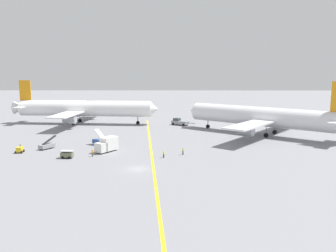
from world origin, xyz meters
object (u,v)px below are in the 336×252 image
Objects in this scene: gse_catering_truck_tall at (107,144)px; gse_baggage_cart_near_cluster at (67,154)px; airliner_at_gate_left at (84,109)px; ground_crew_wing_walker_right at (92,153)px; gse_stair_truck_yellow at (100,141)px; ground_crew_ramp_agent_by_cones at (183,151)px; gse_belt_loader_portside at (47,146)px; pushback_tug at (180,122)px; jet_bridge at (87,105)px; ground_crew_marshaller_foreground at (164,154)px; gse_gpu_cart_small at (20,149)px; airliner_being_pushed at (262,117)px.

gse_catering_truck_tall reaches higher than gse_baggage_cart_near_cluster.
ground_crew_wing_walker_right is (14.58, -49.69, -4.90)m from airliner_at_gate_left.
gse_catering_truck_tall is 8.44m from gse_stair_truck_yellow.
gse_belt_loader_portside is at bearing 170.31° from ground_crew_ramp_agent_by_cones.
ground_crew_wing_walker_right is (-2.41, -4.80, -0.95)m from gse_catering_truck_tall.
airliner_at_gate_left is at bearing 91.85° from gse_belt_loader_portside.
gse_stair_truck_yellow reaches higher than ground_crew_wing_walker_right.
pushback_tug is 53.35m from jet_bridge.
gse_gpu_cart_small is at bearing 172.79° from ground_crew_marshaller_foreground.
pushback_tug is 5.46× the size of ground_crew_wing_walker_right.
pushback_tug reaches higher than gse_gpu_cart_small.
gse_baggage_cart_near_cluster is at bearing -172.41° from ground_crew_ramp_agent_by_cones.
ground_crew_marshaller_foreground is (-29.41, -28.94, -4.69)m from airliner_being_pushed.
ground_crew_marshaller_foreground is 0.09× the size of jet_bridge.
airliner_at_gate_left is 6.46× the size of pushback_tug.
airliner_being_pushed is 16.13× the size of gse_baggage_cart_near_cluster.
airliner_being_pushed is 28.12× the size of ground_crew_marshaller_foreground.
ground_crew_ramp_agent_by_cones is (33.93, -5.80, 0.07)m from gse_belt_loader_portside.
ground_crew_wing_walker_right is 0.97× the size of ground_crew_marshaller_foreground.
gse_gpu_cart_small is 0.48× the size of gse_stair_truck_yellow.
gse_belt_loader_portside is 3.15× the size of ground_crew_wing_walker_right.
gse_baggage_cart_near_cluster reaches higher than ground_crew_wing_walker_right.
airliner_at_gate_left is 46.67m from gse_gpu_cart_small.
gse_catering_truck_tall is at bearing -151.81° from airliner_being_pushed.
ground_crew_ramp_agent_by_cones is at bearing -2.25° from gse_gpu_cart_small.
ground_crew_marshaller_foreground is at bearing -16.31° from gse_belt_loader_portside.
jet_bridge is at bearing 101.06° from gse_baggage_cart_near_cluster.
gse_catering_truck_tall is at bearing 157.50° from ground_crew_marshaller_foreground.
gse_baggage_cart_near_cluster is at bearing -140.57° from gse_catering_truck_tall.
airliner_being_pushed reaches higher than gse_stair_truck_yellow.
jet_bridge reaches higher than ground_crew_wing_walker_right.
airliner_at_gate_left is at bearing 85.49° from gse_gpu_cart_small.
airliner_being_pushed reaches higher than gse_baggage_cart_near_cluster.
ground_crew_wing_walker_right is at bearing -10.64° from gse_gpu_cart_small.
airliner_at_gate_left is 64.06m from airliner_being_pushed.
ground_crew_marshaller_foreground is at bearing -38.11° from gse_stair_truck_yellow.
gse_catering_truck_tall reaches higher than pushback_tug.
jet_bridge is (-15.84, 81.09, 3.47)m from gse_baggage_cart_near_cluster.
ground_crew_ramp_agent_by_cones is at bearing 32.73° from ground_crew_marshaller_foreground.
gse_baggage_cart_near_cluster is 1.79× the size of ground_crew_wing_walker_right.
ground_crew_wing_walker_right is at bearing -116.68° from gse_catering_truck_tall.
gse_belt_loader_portside reaches higher than ground_crew_ramp_agent_by_cones.
airliner_being_pushed is 9.19× the size of gse_belt_loader_portside.
gse_belt_loader_portside is 12.17m from gse_baggage_cart_near_cluster.
gse_catering_truck_tall is at bearing -113.70° from pushback_tug.
airliner_at_gate_left is 52.31m from gse_baggage_cart_near_cluster.
ground_crew_wing_walker_right is (-45.69, -28.00, -4.72)m from airliner_being_pushed.
ground_crew_marshaller_foreground is (-4.42, -2.84, -0.06)m from ground_crew_ramp_agent_by_cones.
gse_gpu_cart_small is 18.56m from ground_crew_wing_walker_right.
ground_crew_ramp_agent_by_cones is at bearing -90.22° from pushback_tug.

